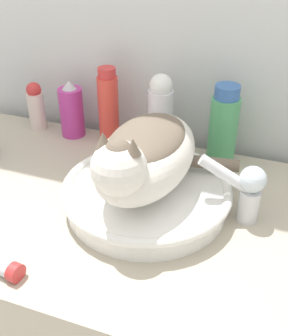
{
  "coord_description": "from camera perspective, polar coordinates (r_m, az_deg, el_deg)",
  "views": [
    {
      "loc": [
        0.29,
        -0.36,
        1.41
      ],
      "look_at": [
        0.05,
        0.31,
        0.95
      ],
      "focal_mm": 45.0,
      "sensor_mm": 36.0,
      "label": 1
    }
  ],
  "objects": [
    {
      "name": "wall_back",
      "position": [
        1.09,
        4.29,
        21.51
      ],
      "size": [
        8.0,
        0.05,
        2.4
      ],
      "color": "silver",
      "rests_on": "ground_plane"
    },
    {
      "name": "cat",
      "position": [
        0.84,
        0.08,
        1.83
      ],
      "size": [
        0.28,
        0.33,
        0.18
      ],
      "rotation": [
        0.0,
        0.0,
        4.65
      ],
      "color": "silver",
      "rests_on": "sink_basin"
    },
    {
      "name": "shampoo_bottle_tall",
      "position": [
        1.13,
        -4.85,
        8.22
      ],
      "size": [
        0.05,
        0.05,
        0.21
      ],
      "color": "#DB3D33",
      "rests_on": "vanity_counter"
    },
    {
      "name": "mouthwash_bottle",
      "position": [
        1.05,
        10.71,
        5.56
      ],
      "size": [
        0.07,
        0.07,
        0.2
      ],
      "color": "#4CA366",
      "rests_on": "vanity_counter"
    },
    {
      "name": "faucet",
      "position": [
        0.87,
        13.69,
        -2.73
      ],
      "size": [
        0.14,
        0.05,
        0.14
      ],
      "rotation": [
        0.0,
        0.0,
        -3.01
      ],
      "color": "silver",
      "rests_on": "vanity_counter"
    },
    {
      "name": "deodorant_stick",
      "position": [
        1.25,
        -14.4,
        8.14
      ],
      "size": [
        0.05,
        0.05,
        0.14
      ],
      "color": "silver",
      "rests_on": "vanity_counter"
    },
    {
      "name": "sink_basin",
      "position": [
        0.91,
        0.35,
        -3.53
      ],
      "size": [
        0.36,
        0.36,
        0.06
      ],
      "color": "white",
      "rests_on": "vanity_counter"
    },
    {
      "name": "spray_bottle_trigger",
      "position": [
        1.19,
        -9.78,
        7.65
      ],
      "size": [
        0.07,
        0.07,
        0.16
      ],
      "color": "#B2338C",
      "rests_on": "vanity_counter"
    },
    {
      "name": "lotion_bottle_white",
      "position": [
        1.08,
        2.06,
        7.36
      ],
      "size": [
        0.06,
        0.06,
        0.21
      ],
      "color": "silver",
      "rests_on": "vanity_counter"
    },
    {
      "name": "vanity_counter",
      "position": [
        1.23,
        -2.36,
        -20.86
      ],
      "size": [
        1.17,
        0.61,
        0.84
      ],
      "color": "#B2A893",
      "rests_on": "ground_plane"
    }
  ]
}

